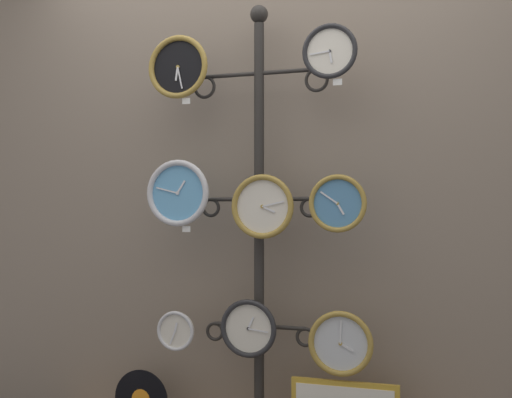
# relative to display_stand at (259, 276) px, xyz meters

# --- Properties ---
(shop_wall) EXTENTS (4.40, 0.04, 2.80)m
(shop_wall) POSITION_rel_display_stand_xyz_m (0.00, 0.16, 0.58)
(shop_wall) COLOR gray
(shop_wall) RESTS_ON ground_plane
(display_stand) EXTENTS (0.67, 0.38, 2.10)m
(display_stand) POSITION_rel_display_stand_xyz_m (0.00, 0.00, 0.00)
(display_stand) COLOR #282623
(display_stand) RESTS_ON ground_plane
(clock_top_left) EXTENTS (0.30, 0.04, 0.30)m
(clock_top_left) POSITION_rel_display_stand_xyz_m (-0.37, -0.11, 0.99)
(clock_top_left) COLOR black
(clock_top_right) EXTENTS (0.25, 0.04, 0.25)m
(clock_top_right) POSITION_rel_display_stand_xyz_m (0.36, -0.11, 1.01)
(clock_top_right) COLOR silver
(clock_middle_left) EXTENTS (0.32, 0.04, 0.32)m
(clock_middle_left) POSITION_rel_display_stand_xyz_m (-0.37, -0.11, 0.39)
(clock_middle_left) COLOR #60A8DB
(clock_middle_center) EXTENTS (0.30, 0.04, 0.30)m
(clock_middle_center) POSITION_rel_display_stand_xyz_m (0.04, -0.09, 0.33)
(clock_middle_center) COLOR silver
(clock_middle_right) EXTENTS (0.26, 0.04, 0.26)m
(clock_middle_right) POSITION_rel_display_stand_xyz_m (0.39, -0.10, 0.34)
(clock_middle_right) COLOR #4C84B2
(clock_bottom_left) EXTENTS (0.19, 0.04, 0.19)m
(clock_bottom_left) POSITION_rel_display_stand_xyz_m (-0.38, -0.10, -0.26)
(clock_bottom_left) COLOR silver
(clock_bottom_center) EXTENTS (0.27, 0.04, 0.27)m
(clock_bottom_center) POSITION_rel_display_stand_xyz_m (-0.02, -0.09, -0.23)
(clock_bottom_center) COLOR silver
(clock_bottom_right) EXTENTS (0.29, 0.04, 0.29)m
(clock_bottom_right) POSITION_rel_display_stand_xyz_m (0.40, -0.10, -0.27)
(clock_bottom_right) COLOR silver
(price_tag_upper) EXTENTS (0.04, 0.00, 0.03)m
(price_tag_upper) POSITION_rel_display_stand_xyz_m (-0.33, -0.11, 0.83)
(price_tag_upper) COLOR white
(price_tag_mid) EXTENTS (0.04, 0.00, 0.03)m
(price_tag_mid) POSITION_rel_display_stand_xyz_m (0.39, -0.11, 0.87)
(price_tag_mid) COLOR white
(price_tag_lower) EXTENTS (0.04, 0.00, 0.03)m
(price_tag_lower) POSITION_rel_display_stand_xyz_m (-0.32, -0.11, 0.22)
(price_tag_lower) COLOR white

